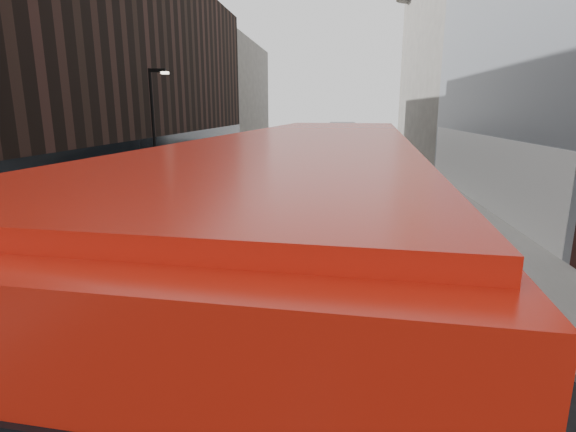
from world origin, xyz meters
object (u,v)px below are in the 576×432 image
(red_bus, at_px, (314,267))
(car_a, at_px, (396,223))
(grey_bus, at_px, (343,142))
(street_lamp, at_px, (155,128))
(car_b, at_px, (360,179))
(car_c, at_px, (370,165))

(red_bus, relative_size, car_a, 2.68)
(grey_bus, bearing_deg, street_lamp, -116.44)
(red_bus, xyz_separation_m, car_b, (1.82, 22.74, -2.02))
(grey_bus, bearing_deg, red_bus, -91.94)
(red_bus, relative_size, car_b, 3.14)
(grey_bus, distance_m, car_a, 26.19)
(grey_bus, distance_m, car_c, 7.21)
(street_lamp, xyz_separation_m, car_c, (12.12, 13.97, -3.48))
(street_lamp, bearing_deg, red_bus, -60.20)
(street_lamp, relative_size, grey_bus, 0.59)
(red_bus, height_order, car_b, red_bus)
(grey_bus, xyz_separation_m, car_a, (1.90, -26.09, -1.28))
(red_bus, bearing_deg, car_a, 80.56)
(grey_bus, height_order, car_b, grey_bus)
(car_b, bearing_deg, street_lamp, -152.30)
(grey_bus, relative_size, car_b, 3.10)
(street_lamp, bearing_deg, car_c, 49.06)
(street_lamp, distance_m, car_a, 13.48)
(street_lamp, distance_m, car_c, 18.82)
(red_bus, distance_m, car_a, 11.19)
(red_bus, distance_m, car_c, 30.24)
(street_lamp, xyz_separation_m, red_bus, (9.20, -16.07, -1.53))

